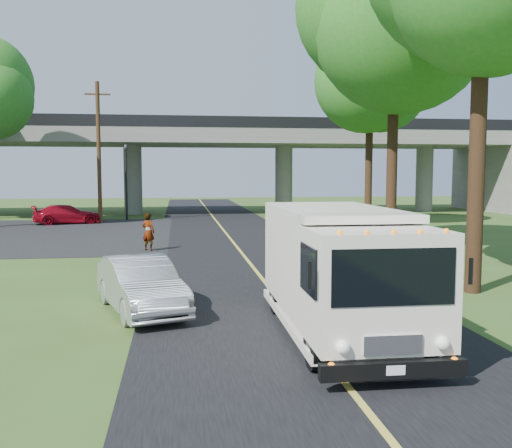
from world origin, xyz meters
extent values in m
plane|color=#374B1A|center=(0.00, 0.00, 0.00)|extent=(120.00, 120.00, 0.00)
cube|color=black|center=(0.00, 10.00, 0.01)|extent=(7.00, 90.00, 0.02)
cube|color=black|center=(-11.00, 18.00, 0.01)|extent=(16.00, 18.00, 0.01)
cube|color=gold|center=(0.00, 10.00, 0.03)|extent=(0.12, 90.00, 0.01)
cube|color=slate|center=(0.00, 32.00, 6.00)|extent=(50.00, 9.00, 1.20)
cube|color=black|center=(0.00, 27.60, 6.90)|extent=(50.00, 0.25, 0.80)
cube|color=black|center=(0.00, 36.40, 6.90)|extent=(50.00, 0.25, 0.80)
cube|color=slate|center=(25.00, 32.00, 3.00)|extent=(4.00, 10.00, 6.00)
cylinder|color=slate|center=(-6.00, 32.00, 2.70)|extent=(1.40, 1.40, 5.40)
cylinder|color=slate|center=(6.00, 32.00, 2.70)|extent=(1.40, 1.40, 5.40)
cylinder|color=slate|center=(18.00, 32.00, 2.70)|extent=(1.40, 1.40, 5.40)
cylinder|color=black|center=(-6.00, 26.00, 2.60)|extent=(0.14, 0.14, 5.20)
imported|color=black|center=(-6.00, 26.00, 4.60)|extent=(0.18, 0.22, 1.10)
cylinder|color=#472D19|center=(-7.50, 24.00, 4.50)|extent=(0.26, 0.26, 9.00)
cube|color=#472D19|center=(-7.50, 24.00, 8.20)|extent=(1.60, 0.10, 0.10)
cylinder|color=#382314|center=(5.50, 1.00, 3.50)|extent=(0.44, 0.44, 7.00)
cylinder|color=#382314|center=(6.20, 9.00, 3.85)|extent=(0.44, 0.44, 7.70)
sphere|color=#246E1C|center=(6.20, 9.00, 9.50)|extent=(6.48, 6.48, 6.48)
sphere|color=#246E1C|center=(6.70, 8.60, 9.80)|extent=(5.76, 5.76, 5.76)
cylinder|color=#382314|center=(9.00, 20.00, 3.32)|extent=(0.44, 0.44, 6.65)
sphere|color=#246E1C|center=(9.00, 20.00, 8.20)|extent=(5.58, 5.58, 5.58)
sphere|color=#246E1C|center=(9.50, 19.60, 8.50)|extent=(4.96, 4.96, 4.96)
cube|color=silver|center=(0.66, -1.81, 1.54)|extent=(2.24, 4.07, 2.08)
cube|color=silver|center=(0.64, -4.67, 1.45)|extent=(2.23, 1.68, 1.89)
cube|color=black|center=(0.63, -5.48, 1.75)|extent=(1.94, 0.09, 0.88)
cube|color=black|center=(0.63, -5.57, 0.35)|extent=(2.31, 0.18, 0.26)
cube|color=silver|center=(0.66, -2.18, 0.28)|extent=(2.25, 5.37, 0.17)
cylinder|color=black|center=(-0.30, -4.48, 0.42)|extent=(0.26, 0.83, 0.83)
cylinder|color=black|center=(1.58, -4.49, 0.42)|extent=(0.26, 0.83, 0.83)
cylinder|color=black|center=(-0.27, -0.60, 0.42)|extent=(0.26, 0.83, 0.83)
cylinder|color=black|center=(1.61, -0.62, 0.42)|extent=(0.26, 0.83, 0.83)
imported|color=maroon|center=(-9.55, 23.96, 0.61)|extent=(4.55, 2.83, 1.23)
imported|color=#93959B|center=(-3.46, 0.00, 0.65)|extent=(2.52, 4.19, 1.31)
imported|color=gray|center=(-3.80, 10.61, 0.81)|extent=(0.70, 0.64, 1.61)
camera|label=1|loc=(-2.57, -13.58, 3.33)|focal=40.00mm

